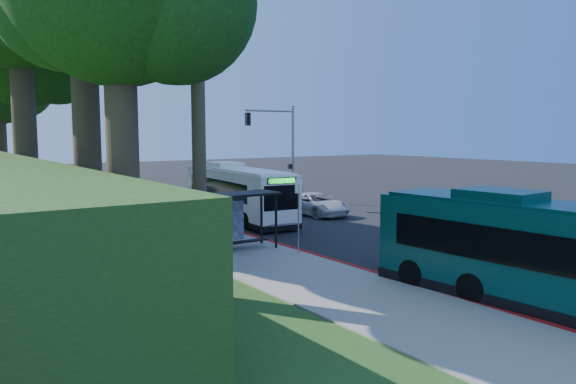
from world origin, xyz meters
TOP-DOWN VIEW (x-y plane):
  - ground at (0.00, 0.00)m, footprint 140.00×140.00m
  - sidewalk at (-7.30, 0.00)m, footprint 4.50×70.00m
  - red_curb at (-5.00, -4.00)m, footprint 0.25×30.00m
  - grass_verge at (-13.00, 5.00)m, footprint 8.00×70.00m
  - bus_shelter at (-7.26, -2.86)m, footprint 3.20×1.51m
  - stop_sign_pole at (-5.40, -5.00)m, footprint 0.35×0.06m
  - traffic_signal_pole at (3.78, 10.00)m, footprint 4.10×0.30m
  - tree_2 at (-11.89, 15.98)m, footprint 8.82×8.40m
  - white_bus at (-2.59, 5.20)m, footprint 3.36×11.14m
  - teal_bus at (-3.71, -15.12)m, footprint 3.18×11.48m
  - pickup at (2.10, 3.70)m, footprint 2.40×4.98m

SIDE VIEW (x-z plane):
  - ground at x=0.00m, z-range 0.00..0.00m
  - grass_verge at x=-13.00m, z-range 0.00..0.06m
  - sidewalk at x=-7.30m, z-range 0.00..0.12m
  - red_curb at x=-5.00m, z-range 0.00..0.13m
  - pickup at x=2.10m, z-range 0.00..1.37m
  - white_bus at x=-2.59m, z-range -0.04..3.23m
  - teal_bus at x=-3.71m, z-range -0.04..3.34m
  - bus_shelter at x=-7.26m, z-range 0.53..3.08m
  - stop_sign_pole at x=-5.40m, z-range 0.50..3.67m
  - traffic_signal_pole at x=3.78m, z-range 0.92..7.92m
  - tree_2 at x=-11.89m, z-range 2.92..18.04m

